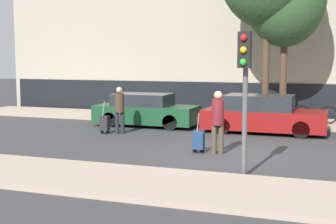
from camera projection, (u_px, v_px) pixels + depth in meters
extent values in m
plane|color=#38383A|center=(221.00, 155.00, 13.32)|extent=(80.00, 80.00, 0.00)
cube|color=tan|center=(180.00, 186.00, 9.80)|extent=(28.00, 2.50, 0.12)
cube|color=tan|center=(259.00, 122.00, 19.87)|extent=(28.00, 3.00, 0.12)
cube|color=black|center=(266.00, 100.00, 21.82)|extent=(27.44, 0.06, 1.60)
cube|color=#194728|center=(147.00, 114.00, 18.98)|extent=(4.13, 1.71, 0.70)
cube|color=#23282D|center=(143.00, 99.00, 18.97)|extent=(2.27, 1.50, 0.48)
cylinder|color=black|center=(170.00, 123.00, 17.86)|extent=(0.60, 0.18, 0.60)
cylinder|color=black|center=(182.00, 118.00, 19.29)|extent=(0.60, 0.18, 0.60)
cylinder|color=black|center=(110.00, 120.00, 18.71)|extent=(0.60, 0.18, 0.60)
cylinder|color=black|center=(126.00, 115.00, 20.14)|extent=(0.60, 0.18, 0.60)
cube|color=maroon|center=(264.00, 119.00, 17.28)|extent=(4.45, 1.86, 0.70)
cube|color=#23282D|center=(260.00, 102.00, 17.27)|extent=(2.45, 1.64, 0.55)
cylinder|color=black|center=(301.00, 130.00, 16.05)|extent=(0.60, 0.18, 0.60)
cylinder|color=black|center=(304.00, 123.00, 17.63)|extent=(0.60, 0.18, 0.60)
cylinder|color=black|center=(222.00, 126.00, 16.97)|extent=(0.60, 0.18, 0.60)
cylinder|color=black|center=(232.00, 120.00, 18.55)|extent=(0.60, 0.18, 0.60)
cylinder|color=#23232D|center=(117.00, 123.00, 17.04)|extent=(0.15, 0.15, 0.79)
cylinder|color=#23232D|center=(122.00, 123.00, 17.05)|extent=(0.15, 0.15, 0.79)
cylinder|color=#473323|center=(119.00, 103.00, 16.96)|extent=(0.34, 0.34, 0.69)
sphere|color=tan|center=(119.00, 90.00, 16.91)|extent=(0.22, 0.22, 0.22)
cube|color=#262628|center=(105.00, 123.00, 17.03)|extent=(0.32, 0.24, 0.54)
cylinder|color=black|center=(102.00, 132.00, 17.11)|extent=(0.12, 0.03, 0.12)
cylinder|color=black|center=(107.00, 132.00, 17.03)|extent=(0.12, 0.03, 0.12)
cylinder|color=gray|center=(103.00, 109.00, 16.90)|extent=(0.02, 0.19, 0.53)
cylinder|color=#4C4233|center=(214.00, 139.00, 13.44)|extent=(0.15, 0.15, 0.84)
cylinder|color=#4C4233|center=(221.00, 139.00, 13.40)|extent=(0.15, 0.15, 0.84)
cylinder|color=maroon|center=(218.00, 112.00, 13.33)|extent=(0.34, 0.34, 0.73)
sphere|color=tan|center=(218.00, 95.00, 13.27)|extent=(0.24, 0.24, 0.24)
cube|color=navy|center=(199.00, 140.00, 13.53)|extent=(0.32, 0.24, 0.50)
cylinder|color=black|center=(195.00, 151.00, 13.60)|extent=(0.12, 0.03, 0.12)
cylinder|color=black|center=(202.00, 151.00, 13.53)|extent=(0.12, 0.03, 0.12)
cylinder|color=gray|center=(198.00, 123.00, 13.40)|extent=(0.02, 0.19, 0.53)
cylinder|color=#515154|center=(245.00, 106.00, 10.67)|extent=(0.12, 0.12, 3.32)
cube|color=black|center=(245.00, 50.00, 10.36)|extent=(0.28, 0.24, 0.80)
sphere|color=red|center=(244.00, 37.00, 10.19)|extent=(0.15, 0.15, 0.15)
sphere|color=gold|center=(243.00, 50.00, 10.22)|extent=(0.15, 0.15, 0.15)
sphere|color=green|center=(243.00, 62.00, 10.25)|extent=(0.15, 0.15, 0.15)
torus|color=black|center=(329.00, 115.00, 18.76)|extent=(0.72, 0.06, 0.72)
torus|color=black|center=(302.00, 114.00, 19.11)|extent=(0.72, 0.06, 0.72)
cylinder|color=black|center=(315.00, 110.00, 18.91)|extent=(1.00, 0.05, 0.05)
cylinder|color=black|center=(311.00, 105.00, 18.95)|extent=(0.04, 0.04, 0.40)
cylinder|color=#4C3826|center=(266.00, 69.00, 18.76)|extent=(0.28, 0.28, 4.39)
cylinder|color=#4C3826|center=(283.00, 79.00, 18.95)|extent=(0.28, 0.28, 3.57)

